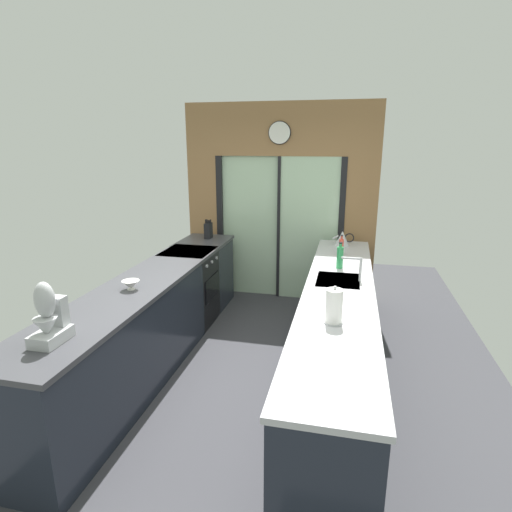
{
  "coord_description": "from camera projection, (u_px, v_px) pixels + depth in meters",
  "views": [
    {
      "loc": [
        0.96,
        -3.25,
        2.18
      ],
      "look_at": [
        0.06,
        0.69,
        1.06
      ],
      "focal_mm": 28.96,
      "sensor_mm": 36.0,
      "label": 1
    }
  ],
  "objects": [
    {
      "name": "soap_bottle_far",
      "position": [
        341.0,
        247.0,
        4.74
      ],
      "size": [
        0.05,
        0.05,
        0.24
      ],
      "color": "#B23D2D",
      "rests_on": "right_counter_run"
    },
    {
      "name": "sink_faucet",
      "position": [
        357.0,
        265.0,
        3.84
      ],
      "size": [
        0.19,
        0.02,
        0.23
      ],
      "color": "#B7BABC",
      "rests_on": "right_counter_run"
    },
    {
      "name": "right_counter_run",
      "position": [
        337.0,
        335.0,
        3.8
      ],
      "size": [
        0.62,
        3.8,
        0.92
      ],
      "color": "#1E232D",
      "rests_on": "ground_plane"
    },
    {
      "name": "mixing_bowl",
      "position": [
        131.0,
        285.0,
        3.65
      ],
      "size": [
        0.15,
        0.15,
        0.08
      ],
      "color": "silver",
      "rests_on": "left_counter_run"
    },
    {
      "name": "knife_block",
      "position": [
        208.0,
        230.0,
        5.58
      ],
      "size": [
        0.09,
        0.14,
        0.26
      ],
      "color": "black",
      "rests_on": "left_counter_run"
    },
    {
      "name": "soap_bottle_near",
      "position": [
        340.0,
        257.0,
        4.25
      ],
      "size": [
        0.07,
        0.07,
        0.28
      ],
      "color": "#339E56",
      "rests_on": "right_counter_run"
    },
    {
      "name": "stand_mixer",
      "position": [
        49.0,
        319.0,
        2.66
      ],
      "size": [
        0.17,
        0.27,
        0.42
      ],
      "color": "#B7BABC",
      "rests_on": "left_counter_run"
    },
    {
      "name": "kettle",
      "position": [
        342.0,
        238.0,
        5.2
      ],
      "size": [
        0.27,
        0.18,
        0.21
      ],
      "color": "#B7BABC",
      "rests_on": "right_counter_run"
    },
    {
      "name": "oven_range",
      "position": [
        190.0,
        287.0,
        5.08
      ],
      "size": [
        0.6,
        0.6,
        0.92
      ],
      "color": "black",
      "rests_on": "ground_plane"
    },
    {
      "name": "ground_plane",
      "position": [
        249.0,
        355.0,
        4.4
      ],
      "size": [
        5.04,
        7.6,
        0.02
      ],
      "primitive_type": "cube",
      "color": "#38383D"
    },
    {
      "name": "back_wall_unit",
      "position": [
        279.0,
        191.0,
        5.68
      ],
      "size": [
        2.64,
        0.12,
        2.7
      ],
      "color": "olive",
      "rests_on": "ground_plane"
    },
    {
      "name": "left_counter_run",
      "position": [
        147.0,
        324.0,
        4.03
      ],
      "size": [
        0.62,
        3.8,
        0.92
      ],
      "color": "#1E232D",
      "rests_on": "ground_plane"
    },
    {
      "name": "paper_towel_roll",
      "position": [
        334.0,
        307.0,
        2.95
      ],
      "size": [
        0.14,
        0.14,
        0.29
      ],
      "color": "#B7BABC",
      "rests_on": "right_counter_run"
    }
  ]
}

